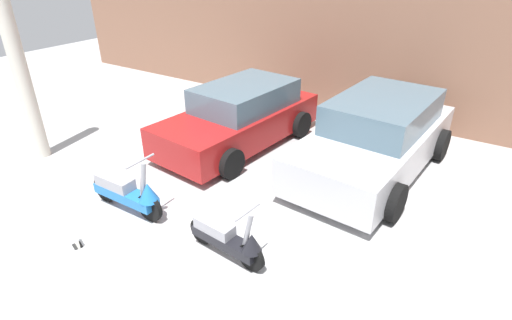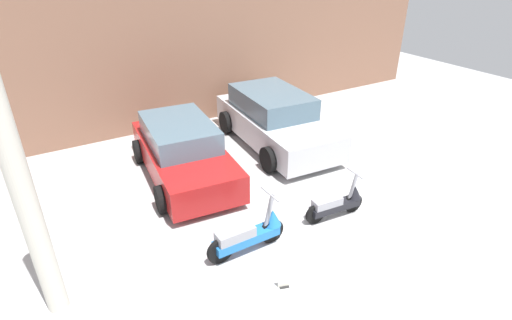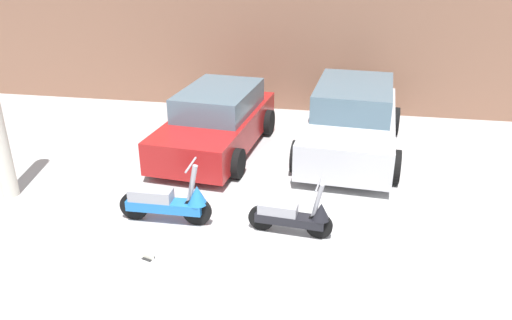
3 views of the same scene
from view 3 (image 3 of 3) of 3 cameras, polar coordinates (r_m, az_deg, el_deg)
name	(u,v)px [view 3 (image 3 of 3)]	position (r m, az deg, el deg)	size (l,w,h in m)	color
ground_plane	(215,267)	(7.35, -4.76, -12.07)	(28.00, 28.00, 0.00)	#B2B2B2
wall_back	(283,35)	(13.42, 3.07, 14.04)	(19.60, 0.12, 3.99)	#845B47
scooter_front_left	(169,201)	(8.30, -9.94, -4.66)	(1.56, 0.56, 1.09)	black
scooter_front_right	(294,215)	(7.90, 4.34, -6.33)	(1.36, 0.49, 0.95)	black
car_rear_left	(217,121)	(10.98, -4.47, 4.41)	(2.20, 4.10, 1.34)	maroon
car_rear_center	(352,120)	(11.05, 10.89, 4.49)	(2.32, 4.43, 1.46)	#B7B7BC
placard_near_left_scooter	(148,252)	(7.59, -12.28, -10.25)	(0.20, 0.16, 0.26)	black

